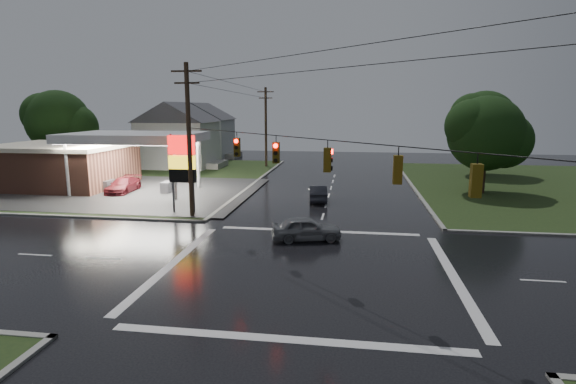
# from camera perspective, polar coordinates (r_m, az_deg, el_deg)

# --- Properties ---
(ground) EXTENTS (120.00, 120.00, 0.00)m
(ground) POSITION_cam_1_polar(r_m,az_deg,el_deg) (22.77, 2.52, -9.72)
(ground) COLOR black
(ground) RESTS_ON ground
(grass_nw) EXTENTS (36.00, 36.00, 0.08)m
(grass_nw) POSITION_cam_1_polar(r_m,az_deg,el_deg) (55.52, -22.24, 1.76)
(grass_nw) COLOR #203216
(grass_nw) RESTS_ON ground
(gas_station) EXTENTS (26.20, 18.00, 5.60)m
(gas_station) POSITION_cam_1_polar(r_m,az_deg,el_deg) (49.75, -25.77, 3.45)
(gas_station) COLOR #2D2D2D
(gas_station) RESTS_ON ground
(pylon_sign) EXTENTS (2.00, 0.35, 6.00)m
(pylon_sign) POSITION_cam_1_polar(r_m,az_deg,el_deg) (34.36, -13.31, 3.87)
(pylon_sign) COLOR #59595E
(pylon_sign) RESTS_ON ground
(utility_pole_nw) EXTENTS (2.20, 0.32, 11.00)m
(utility_pole_nw) POSITION_cam_1_polar(r_m,az_deg,el_deg) (32.92, -12.45, 6.61)
(utility_pole_nw) COLOR #382619
(utility_pole_nw) RESTS_ON ground
(utility_pole_n) EXTENTS (2.20, 0.32, 10.50)m
(utility_pole_n) POSITION_cam_1_polar(r_m,az_deg,el_deg) (60.40, -2.83, 8.39)
(utility_pole_n) COLOR #382619
(utility_pole_n) RESTS_ON ground
(traffic_signals) EXTENTS (26.87, 26.87, 1.47)m
(traffic_signals) POSITION_cam_1_polar(r_m,az_deg,el_deg) (21.36, 2.71, 6.77)
(traffic_signals) COLOR black
(traffic_signals) RESTS_ON ground
(house_near) EXTENTS (11.05, 8.48, 8.60)m
(house_near) POSITION_cam_1_polar(r_m,az_deg,el_deg) (61.80, -13.74, 7.16)
(house_near) COLOR silver
(house_near) RESTS_ON ground
(house_far) EXTENTS (11.05, 8.48, 8.60)m
(house_far) POSITION_cam_1_polar(r_m,az_deg,el_deg) (73.37, -10.97, 7.79)
(house_far) COLOR silver
(house_far) RESTS_ON ground
(tree_nw_behind) EXTENTS (8.93, 7.60, 10.00)m
(tree_nw_behind) POSITION_cam_1_polar(r_m,az_deg,el_deg) (62.60, -27.05, 7.97)
(tree_nw_behind) COLOR black
(tree_nw_behind) RESTS_ON ground
(tree_ne_near) EXTENTS (7.99, 6.80, 8.98)m
(tree_ne_near) POSITION_cam_1_polar(r_m,az_deg,el_deg) (44.94, 23.99, 6.78)
(tree_ne_near) COLOR black
(tree_ne_near) RESTS_ON ground
(tree_ne_far) EXTENTS (8.46, 7.20, 9.80)m
(tree_ne_far) POSITION_cam_1_polar(r_m,az_deg,el_deg) (57.27, 23.76, 8.08)
(tree_ne_far) COLOR black
(tree_ne_far) RESTS_ON ground
(car_north) EXTENTS (1.90, 4.31, 1.38)m
(car_north) POSITION_cam_1_polar(r_m,az_deg,el_deg) (38.58, 3.83, -0.13)
(car_north) COLOR #212229
(car_north) RESTS_ON ground
(car_crossing) EXTENTS (4.50, 2.61, 1.44)m
(car_crossing) POSITION_cam_1_polar(r_m,az_deg,el_deg) (27.25, 2.35, -4.66)
(car_crossing) COLOR slate
(car_crossing) RESTS_ON ground
(car_pump) EXTENTS (2.33, 5.02, 1.42)m
(car_pump) POSITION_cam_1_polar(r_m,az_deg,el_deg) (44.99, -20.19, 0.82)
(car_pump) COLOR #5B141B
(car_pump) RESTS_ON ground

